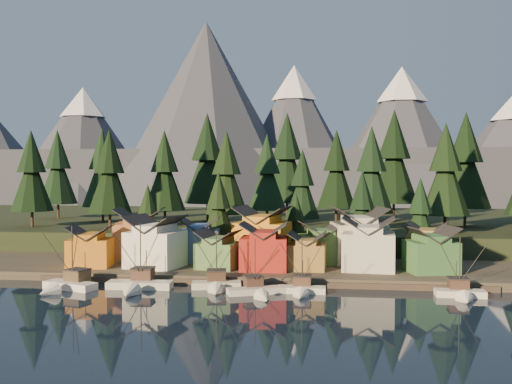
# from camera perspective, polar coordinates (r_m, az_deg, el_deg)

# --- Properties ---
(ground) EXTENTS (500.00, 500.00, 0.00)m
(ground) POSITION_cam_1_polar(r_m,az_deg,el_deg) (85.66, -0.94, -11.37)
(ground) COLOR black
(ground) RESTS_ON ground
(shore_strip) EXTENTS (400.00, 50.00, 1.50)m
(shore_strip) POSITION_cam_1_polar(r_m,az_deg,el_deg) (124.53, 1.71, -6.79)
(shore_strip) COLOR #373228
(shore_strip) RESTS_ON ground
(hillside) EXTENTS (420.00, 100.00, 6.00)m
(hillside) POSITION_cam_1_polar(r_m,az_deg,el_deg) (173.71, 3.31, -3.54)
(hillside) COLOR black
(hillside) RESTS_ON ground
(dock) EXTENTS (80.00, 4.00, 1.00)m
(dock) POSITION_cam_1_polar(r_m,az_deg,el_deg) (101.55, 0.41, -8.96)
(dock) COLOR #453B31
(dock) RESTS_ON ground
(mountain_ridge) EXTENTS (560.00, 190.00, 90.00)m
(mountain_ridge) POSITION_cam_1_polar(r_m,az_deg,el_deg) (296.57, 4.16, 3.23)
(mountain_ridge) COLOR #474B5C
(mountain_ridge) RESTS_ON ground
(boat_0) EXTENTS (10.18, 10.75, 11.91)m
(boat_0) POSITION_cam_1_polar(r_m,az_deg,el_deg) (101.61, -18.52, -8.01)
(boat_0) COLOR white
(boat_0) RESTS_ON ground
(boat_1) EXTENTS (11.38, 12.31, 12.27)m
(boat_1) POSITION_cam_1_polar(r_m,az_deg,el_deg) (98.63, -11.77, -8.29)
(boat_1) COLOR beige
(boat_1) RESTS_ON ground
(boat_2) EXTENTS (8.91, 9.49, 11.11)m
(boat_2) POSITION_cam_1_polar(r_m,az_deg,el_deg) (97.31, -3.99, -8.41)
(boat_2) COLOR beige
(boat_2) RESTS_ON ground
(boat_3) EXTENTS (9.93, 10.24, 10.01)m
(boat_3) POSITION_cam_1_polar(r_m,az_deg,el_deg) (92.73, 0.16, -9.20)
(boat_3) COLOR beige
(boat_3) RESTS_ON ground
(boat_4) EXTENTS (7.98, 8.69, 10.01)m
(boat_4) POSITION_cam_1_polar(r_m,az_deg,el_deg) (94.03, 4.57, -8.94)
(boat_4) COLOR silver
(boat_4) RESTS_ON ground
(boat_6) EXTENTS (7.93, 8.63, 10.55)m
(boat_6) POSITION_cam_1_polar(r_m,az_deg,el_deg) (96.34, 19.85, -8.68)
(boat_6) COLOR silver
(boat_6) RESTS_ON ground
(house_front_0) EXTENTS (8.85, 8.48, 7.84)m
(house_front_0) POSITION_cam_1_polar(r_m,az_deg,el_deg) (115.14, -16.24, -5.15)
(house_front_0) COLOR orange
(house_front_0) RESTS_ON shore_strip
(house_front_1) EXTENTS (11.34, 11.04, 9.93)m
(house_front_1) POSITION_cam_1_polar(r_m,az_deg,el_deg) (111.61, -10.03, -4.76)
(house_front_1) COLOR white
(house_front_1) RESTS_ON shore_strip
(house_front_2) EXTENTS (8.58, 8.63, 7.19)m
(house_front_2) POSITION_cam_1_polar(r_m,az_deg,el_deg) (109.24, -3.79, -5.64)
(house_front_2) COLOR #4C7941
(house_front_2) RESTS_ON shore_strip
(house_front_3) EXTENTS (8.88, 8.48, 8.82)m
(house_front_3) POSITION_cam_1_polar(r_m,az_deg,el_deg) (107.13, 0.83, -5.33)
(house_front_3) COLOR #A12119
(house_front_3) RESTS_ON shore_strip
(house_front_4) EXTENTS (7.07, 7.59, 6.96)m
(house_front_4) POSITION_cam_1_polar(r_m,az_deg,el_deg) (107.99, 5.14, -5.80)
(house_front_4) COLOR olive
(house_front_4) RESTS_ON shore_strip
(house_front_5) EXTENTS (10.23, 9.44, 9.97)m
(house_front_5) POSITION_cam_1_polar(r_m,az_deg,el_deg) (108.61, 11.19, -4.94)
(house_front_5) COLOR beige
(house_front_5) RESTS_ON shore_strip
(house_front_6) EXTENTS (10.01, 9.68, 8.34)m
(house_front_6) POSITION_cam_1_polar(r_m,az_deg,el_deg) (109.11, 17.09, -5.42)
(house_front_6) COLOR #3B6E3C
(house_front_6) RESTS_ON shore_strip
(house_back_0) EXTENTS (11.27, 10.95, 10.68)m
(house_back_0) POSITION_cam_1_polar(r_m,az_deg,el_deg) (122.62, -11.56, -3.98)
(house_back_0) COLOR #AB6C3D
(house_back_0) RESTS_ON shore_strip
(house_back_1) EXTENTS (8.98, 9.06, 8.98)m
(house_back_1) POSITION_cam_1_polar(r_m,az_deg,el_deg) (117.37, -5.67, -4.65)
(house_back_1) COLOR #3E5B94
(house_back_1) RESTS_ON shore_strip
(house_back_2) EXTENTS (12.17, 11.50, 11.10)m
(house_back_2) POSITION_cam_1_polar(r_m,az_deg,el_deg) (119.05, 0.65, -4.01)
(house_back_2) COLOR orange
(house_back_2) RESTS_ON shore_strip
(house_back_3) EXTENTS (9.51, 8.84, 8.26)m
(house_back_3) POSITION_cam_1_polar(r_m,az_deg,el_deg) (115.12, 6.50, -4.98)
(house_back_3) COLOR #416E3B
(house_back_3) RESTS_ON shore_strip
(house_back_4) EXTENTS (11.72, 11.39, 11.13)m
(house_back_4) POSITION_cam_1_polar(r_m,az_deg,el_deg) (117.14, 10.24, -4.13)
(house_back_4) COLOR beige
(house_back_4) RESTS_ON shore_strip
(house_back_5) EXTENTS (9.05, 9.12, 8.51)m
(house_back_5) POSITION_cam_1_polar(r_m,az_deg,el_deg) (116.32, 16.74, -4.91)
(house_back_5) COLOR olive
(house_back_5) RESTS_ON shore_strip
(tree_hill_0) EXTENTS (10.48, 10.48, 24.41)m
(tree_hill_0) POSITION_cam_1_polar(r_m,az_deg,el_deg) (153.45, -21.53, 1.70)
(tree_hill_0) COLOR #332319
(tree_hill_0) RESTS_ON hillside
(tree_hill_1) EXTENTS (11.10, 11.10, 25.85)m
(tree_hill_1) POSITION_cam_1_polar(r_m,az_deg,el_deg) (162.71, -15.10, 2.06)
(tree_hill_1) COLOR #332319
(tree_hill_1) RESTS_ON hillside
(tree_hill_2) EXTENTS (10.35, 10.35, 24.11)m
(tree_hill_2) POSITION_cam_1_polar(r_m,az_deg,el_deg) (140.42, -14.43, 1.69)
(tree_hill_2) COLOR #332319
(tree_hill_2) RESTS_ON hillside
(tree_hill_3) EXTENTS (10.55, 10.55, 24.59)m
(tree_hill_3) POSITION_cam_1_polar(r_m,az_deg,el_deg) (148.51, -9.12, 1.85)
(tree_hill_3) COLOR #332319
(tree_hill_3) RESTS_ON hillside
(tree_hill_4) EXTENTS (13.07, 13.07, 30.45)m
(tree_hill_4) POSITION_cam_1_polar(r_m,az_deg,el_deg) (161.11, -4.89, 3.02)
(tree_hill_4) COLOR #332319
(tree_hill_4) RESTS_ON hillside
(tree_hill_5) EXTENTS (10.14, 10.14, 23.62)m
(tree_hill_5) POSITION_cam_1_polar(r_m,az_deg,el_deg) (134.62, -2.96, 1.63)
(tree_hill_5) COLOR #332319
(tree_hill_5) RESTS_ON hillside
(tree_hill_6) EXTENTS (10.22, 10.22, 23.82)m
(tree_hill_6) POSITION_cam_1_polar(r_m,az_deg,el_deg) (148.33, 1.11, 1.71)
(tree_hill_6) COLOR #332319
(tree_hill_6) RESTS_ON hillside
(tree_hill_7) EXTENTS (8.19, 8.19, 19.07)m
(tree_hill_7) POSITION_cam_1_polar(r_m,az_deg,el_deg) (130.65, 4.68, 0.52)
(tree_hill_7) COLOR #332319
(tree_hill_7) RESTS_ON hillside
(tree_hill_8) EXTENTS (10.81, 10.81, 25.18)m
(tree_hill_8) POSITION_cam_1_polar(r_m,az_deg,el_deg) (154.49, 8.05, 1.98)
(tree_hill_8) COLOR #332319
(tree_hill_8) RESTS_ON hillside
(tree_hill_9) EXTENTS (10.64, 10.64, 24.78)m
(tree_hill_9) POSITION_cam_1_polar(r_m,az_deg,el_deg) (137.85, 11.48, 1.86)
(tree_hill_9) COLOR #332319
(tree_hill_9) RESTS_ON hillside
(tree_hill_10) EXTENTS (13.40, 13.40, 31.23)m
(tree_hill_10) POSITION_cam_1_polar(r_m,az_deg,el_deg) (163.51, 13.64, 3.10)
(tree_hill_10) COLOR #332319
(tree_hill_10) RESTS_ON hillside
(tree_hill_11) EXTENTS (10.70, 10.70, 24.94)m
(tree_hill_11) POSITION_cam_1_polar(r_m,az_deg,el_deg) (135.02, 18.42, 1.83)
(tree_hill_11) COLOR #332319
(tree_hill_11) RESTS_ON hillside
(tree_hill_12) EXTENTS (12.41, 12.41, 28.92)m
(tree_hill_12) POSITION_cam_1_polar(r_m,az_deg,el_deg) (152.35, 20.22, 2.64)
(tree_hill_12) COLOR #332319
(tree_hill_12) RESTS_ON hillside
(tree_hill_15) EXTENTS (13.33, 13.33, 31.06)m
(tree_hill_15) POSITION_cam_1_polar(r_m,az_deg,el_deg) (164.94, 3.13, 3.12)
(tree_hill_15) COLOR #332319
(tree_hill_15) RESTS_ON hillside
(tree_hill_16) EXTENTS (11.32, 11.32, 26.37)m
(tree_hill_16) POSITION_cam_1_polar(r_m,az_deg,el_deg) (179.27, -19.21, 2.10)
(tree_hill_16) COLOR #332319
(tree_hill_16) RESTS_ON hillside
(tree_shore_0) EXTENTS (6.72, 6.72, 15.66)m
(tree_shore_0) POSITION_cam_1_polar(r_m,az_deg,el_deg) (129.18, -10.75, -2.36)
(tree_shore_0) COLOR #332319
(tree_shore_0) RESTS_ON shore_strip
(tree_shore_1) EXTENTS (7.93, 7.93, 18.47)m
(tree_shore_1) POSITION_cam_1_polar(r_m,az_deg,el_deg) (125.06, -3.77, -1.76)
(tree_shore_1) COLOR #332319
(tree_shore_1) RESTS_ON shore_strip
(tree_shore_2) EXTENTS (5.91, 5.91, 13.77)m
(tree_shore_2) POSITION_cam_1_polar(r_m,az_deg,el_deg) (123.15, 4.03, -3.02)
(tree_shore_2) COLOR #332319
(tree_shore_2) RESTS_ON shore_strip
(tree_shore_3) EXTENTS (8.02, 8.02, 18.69)m
(tree_shore_3) POSITION_cam_1_polar(r_m,az_deg,el_deg) (122.95, 10.57, -1.80)
(tree_shore_3) COLOR #332319
(tree_shore_3) RESTS_ON shore_strip
(tree_shore_4) EXTENTS (7.39, 7.39, 17.21)m
(tree_shore_4) POSITION_cam_1_polar(r_m,az_deg,el_deg) (124.28, 16.10, -2.18)
(tree_shore_4) COLOR #332319
(tree_shore_4) RESTS_ON shore_strip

